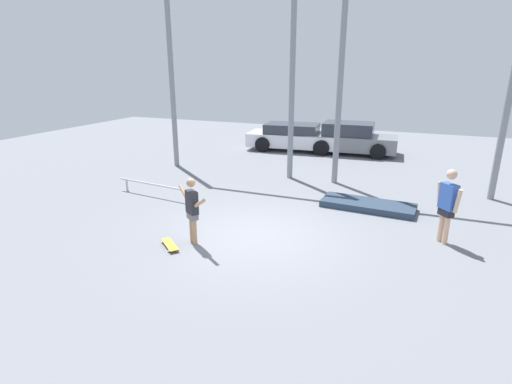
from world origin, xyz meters
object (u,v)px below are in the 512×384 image
(parked_car_white, at_px, (294,137))
(bystander, at_px, (447,203))
(skateboard, at_px, (170,244))
(manual_pad, at_px, (368,205))
(grind_rail, at_px, (156,186))
(skateboarder, at_px, (192,207))
(parked_car_grey, at_px, (350,139))

(parked_car_white, distance_m, bystander, 10.99)
(skateboard, xyz_separation_m, parked_car_white, (-0.58, 11.60, 0.57))
(parked_car_white, relative_size, bystander, 2.66)
(bystander, bearing_deg, parked_car_white, -4.64)
(manual_pad, bearing_deg, grind_rail, -167.32)
(skateboarder, xyz_separation_m, bystander, (5.39, 2.22, 0.10))
(skateboard, xyz_separation_m, bystander, (5.77, 2.64, 0.92))
(skateboarder, xyz_separation_m, manual_pad, (3.47, 3.95, -0.79))
(skateboard, height_order, bystander, bystander)
(parked_car_grey, bearing_deg, bystander, -71.11)
(skateboarder, height_order, parked_car_grey, skateboarder)
(grind_rail, relative_size, parked_car_white, 0.66)
(parked_car_grey, bearing_deg, manual_pad, -79.58)
(skateboard, bearing_deg, parked_car_white, 132.67)
(bystander, bearing_deg, manual_pad, 7.95)
(skateboard, bearing_deg, manual_pad, 88.35)
(grind_rail, bearing_deg, parked_car_grey, 62.92)
(manual_pad, relative_size, parked_car_white, 0.56)
(grind_rail, height_order, parked_car_white, parked_car_white)
(parked_car_grey, relative_size, bystander, 2.36)
(parked_car_grey, height_order, bystander, bystander)
(parked_car_grey, bearing_deg, grind_rail, -120.12)
(parked_car_grey, bearing_deg, skateboard, -102.98)
(manual_pad, relative_size, parked_car_grey, 0.63)
(grind_rail, relative_size, parked_car_grey, 0.74)
(skateboarder, xyz_separation_m, grind_rail, (-2.86, 2.53, -0.54))
(skateboarder, bearing_deg, parked_car_white, 130.00)
(skateboarder, xyz_separation_m, parked_car_white, (-0.96, 11.19, -0.25))
(skateboarder, relative_size, parked_car_grey, 0.38)
(manual_pad, relative_size, bystander, 1.48)
(parked_car_white, xyz_separation_m, bystander, (6.35, -8.96, 0.35))
(parked_car_white, height_order, bystander, bystander)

